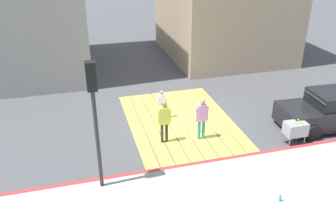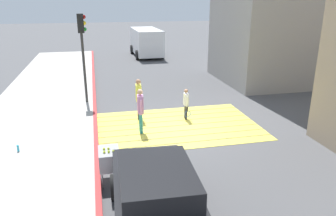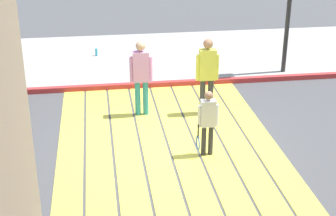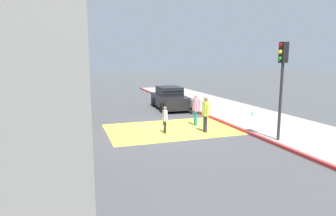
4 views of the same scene
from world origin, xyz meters
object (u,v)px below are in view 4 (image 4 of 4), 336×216
(car_parked_near_curb, at_px, (170,99))
(pedestrian_adult_trailing, at_px, (196,107))
(tennis_ball_cart, at_px, (194,103))
(traffic_light_corner, at_px, (282,72))
(water_bottle, at_px, (252,114))
(pedestrian_adult_lead, at_px, (206,112))
(pedestrian_child_with_racket, at_px, (165,118))

(car_parked_near_curb, bearing_deg, pedestrian_adult_trailing, 85.35)
(tennis_ball_cart, bearing_deg, traffic_light_corner, 95.28)
(car_parked_near_curb, relative_size, water_bottle, 19.91)
(pedestrian_adult_trailing, bearing_deg, tennis_ball_cart, -112.51)
(pedestrian_adult_lead, bearing_deg, tennis_ball_cart, -107.46)
(car_parked_near_curb, height_order, pedestrian_adult_trailing, pedestrian_adult_trailing)
(traffic_light_corner, distance_m, pedestrian_adult_lead, 3.95)
(traffic_light_corner, height_order, pedestrian_adult_lead, traffic_light_corner)
(traffic_light_corner, height_order, pedestrian_adult_trailing, traffic_light_corner)
(pedestrian_child_with_racket, bearing_deg, traffic_light_corner, 143.45)
(water_bottle, bearing_deg, tennis_ball_cart, -38.92)
(water_bottle, bearing_deg, car_parked_near_curb, -50.75)
(tennis_ball_cart, height_order, pedestrian_adult_trailing, pedestrian_adult_trailing)
(pedestrian_child_with_racket, bearing_deg, water_bottle, -162.34)
(water_bottle, height_order, pedestrian_child_with_racket, pedestrian_child_with_racket)
(water_bottle, relative_size, pedestrian_child_with_racket, 0.17)
(water_bottle, bearing_deg, traffic_light_corner, 66.64)
(tennis_ball_cart, distance_m, pedestrian_child_with_racket, 5.50)
(water_bottle, xyz_separation_m, pedestrian_adult_trailing, (4.20, 0.95, 0.77))
(car_parked_near_curb, height_order, pedestrian_adult_lead, pedestrian_adult_lead)
(tennis_ball_cart, distance_m, pedestrian_adult_lead, 4.95)
(car_parked_near_curb, height_order, water_bottle, car_parked_near_curb)
(traffic_light_corner, distance_m, tennis_ball_cart, 7.73)
(car_parked_near_curb, relative_size, pedestrian_child_with_racket, 3.31)
(traffic_light_corner, distance_m, pedestrian_adult_trailing, 4.99)
(tennis_ball_cart, xyz_separation_m, pedestrian_adult_lead, (1.48, 4.71, 0.32))
(tennis_ball_cart, height_order, pedestrian_child_with_racket, pedestrian_child_with_racket)
(water_bottle, xyz_separation_m, pedestrian_child_with_racket, (6.27, 2.00, 0.52))
(tennis_ball_cart, relative_size, water_bottle, 4.63)
(car_parked_near_curb, distance_m, pedestrian_adult_lead, 7.03)
(pedestrian_adult_trailing, bearing_deg, pedestrian_adult_lead, 84.79)
(tennis_ball_cart, distance_m, water_bottle, 3.70)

